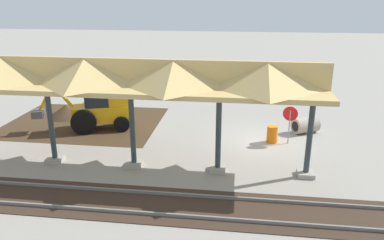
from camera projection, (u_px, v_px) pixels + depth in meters
name	position (u px, v px, depth m)	size (l,w,h in m)	color
ground_plane	(263.00, 141.00, 19.85)	(120.00, 120.00, 0.00)	gray
dirt_work_zone	(84.00, 122.00, 22.77)	(9.08, 7.00, 0.01)	#42301E
platform_canopy	(129.00, 76.00, 15.67)	(16.35, 3.20, 4.90)	#9E998E
rail_tracks	(273.00, 212.00, 13.35)	(60.00, 2.58, 0.15)	slate
stop_sign	(290.00, 117.00, 19.12)	(0.74, 0.22, 2.01)	gray
backhoe	(99.00, 108.00, 21.27)	(5.43, 2.67, 2.82)	orange
dirt_mound	(67.00, 116.00, 23.85)	(4.74, 4.74, 1.57)	#42301E
concrete_pipe	(305.00, 125.00, 20.96)	(1.64, 1.44, 0.89)	#9E9384
traffic_barrel	(272.00, 134.00, 19.57)	(0.56, 0.56, 0.90)	orange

